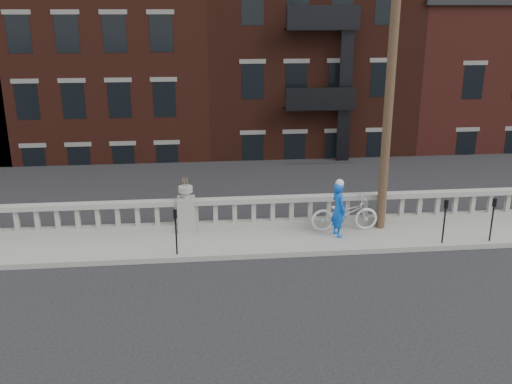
% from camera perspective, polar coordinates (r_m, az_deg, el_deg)
% --- Properties ---
extents(ground, '(120.00, 120.00, 0.00)m').
position_cam_1_polar(ground, '(14.78, -7.03, -10.06)').
color(ground, black).
rests_on(ground, ground).
extents(sidewalk, '(32.00, 2.20, 0.15)m').
position_cam_1_polar(sidewalk, '(17.46, -6.92, -5.22)').
color(sidewalk, gray).
rests_on(sidewalk, ground).
extents(balustrade, '(28.00, 0.34, 1.03)m').
position_cam_1_polar(balustrade, '(18.13, -6.96, -2.40)').
color(balustrade, gray).
rests_on(balustrade, sidewalk).
extents(planter_pedestal, '(0.55, 0.55, 1.76)m').
position_cam_1_polar(planter_pedestal, '(18.07, -6.98, -1.83)').
color(planter_pedestal, gray).
rests_on(planter_pedestal, sidewalk).
extents(lower_level, '(80.00, 44.00, 20.80)m').
position_cam_1_polar(lower_level, '(36.35, -5.84, 11.15)').
color(lower_level, '#605E59').
rests_on(lower_level, ground).
extents(utility_pole, '(1.60, 0.28, 10.00)m').
position_cam_1_polar(utility_pole, '(17.71, 13.39, 12.07)').
color(utility_pole, '#422D1E').
rests_on(utility_pole, sidewalk).
extents(parking_meter_b, '(0.10, 0.09, 1.36)m').
position_cam_1_polar(parking_meter_b, '(16.33, -8.02, -3.45)').
color(parking_meter_b, black).
rests_on(parking_meter_b, sidewalk).
extents(parking_meter_c, '(0.10, 0.09, 1.36)m').
position_cam_1_polar(parking_meter_c, '(17.86, 18.36, -2.34)').
color(parking_meter_c, black).
rests_on(parking_meter_c, sidewalk).
extents(parking_meter_d, '(0.10, 0.09, 1.36)m').
position_cam_1_polar(parking_meter_d, '(18.51, 22.60, -2.10)').
color(parking_meter_d, black).
rests_on(parking_meter_d, sidewalk).
extents(bicycle, '(2.12, 0.74, 1.12)m').
position_cam_1_polar(bicycle, '(18.24, 8.84, -2.14)').
color(bicycle, silver).
rests_on(bicycle, sidewalk).
extents(cyclist, '(0.56, 0.71, 1.72)m').
position_cam_1_polar(cyclist, '(17.67, 8.24, -1.74)').
color(cyclist, blue).
rests_on(cyclist, sidewalk).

